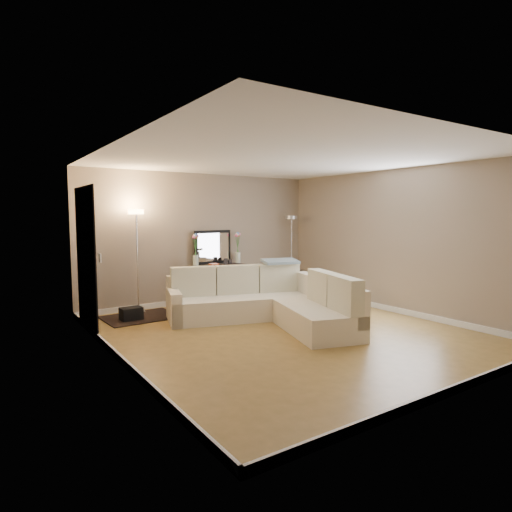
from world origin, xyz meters
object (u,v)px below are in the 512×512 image
console_table (215,282)px  floor_lamp_unlit (291,239)px  sectional_sofa (268,302)px  floor_lamp_lit (137,240)px

console_table → floor_lamp_unlit: 2.07m
sectional_sofa → floor_lamp_lit: size_ratio=1.63×
sectional_sofa → floor_lamp_unlit: 2.73m
console_table → sectional_sofa: bearing=-89.6°
sectional_sofa → floor_lamp_unlit: (1.88, 1.75, 0.92)m
floor_lamp_lit → floor_lamp_unlit: size_ratio=1.06×
floor_lamp_lit → floor_lamp_unlit: (3.48, -0.06, -0.08)m
sectional_sofa → console_table: size_ratio=2.42×
sectional_sofa → console_table: bearing=90.4°
sectional_sofa → console_table: sectional_sofa is taller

